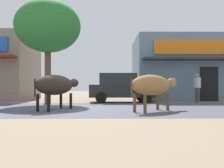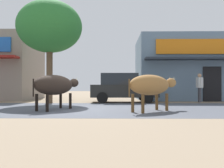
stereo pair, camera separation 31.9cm
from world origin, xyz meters
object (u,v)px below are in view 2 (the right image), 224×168
(cow_near_brown, at_px, (55,85))
(pedestrian_by_shop, at_px, (200,85))
(cow_far_dark, at_px, (151,85))
(parked_hatchback_car, at_px, (123,88))
(roadside_tree, at_px, (50,27))

(cow_near_brown, relative_size, pedestrian_by_shop, 1.66)
(cow_far_dark, bearing_deg, cow_near_brown, 170.90)
(parked_hatchback_car, height_order, cow_far_dark, parked_hatchback_car)
(parked_hatchback_car, distance_m, pedestrian_by_shop, 4.37)
(roadside_tree, height_order, pedestrian_by_shop, roadside_tree)
(pedestrian_by_shop, bearing_deg, cow_far_dark, -122.50)
(pedestrian_by_shop, bearing_deg, cow_near_brown, -145.60)
(roadside_tree, xyz_separation_m, pedestrian_by_shop, (8.34, 0.89, -3.15))
(cow_near_brown, xyz_separation_m, pedestrian_by_shop, (7.08, 4.85, 0.01))
(cow_far_dark, bearing_deg, pedestrian_by_shop, 57.50)
(cow_near_brown, bearing_deg, parked_hatchback_car, 60.92)
(cow_near_brown, height_order, pedestrian_by_shop, pedestrian_by_shop)
(roadside_tree, height_order, cow_near_brown, roadside_tree)
(cow_far_dark, bearing_deg, parked_hatchback_car, 99.55)
(cow_near_brown, xyz_separation_m, cow_far_dark, (3.62, -0.58, -0.01))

